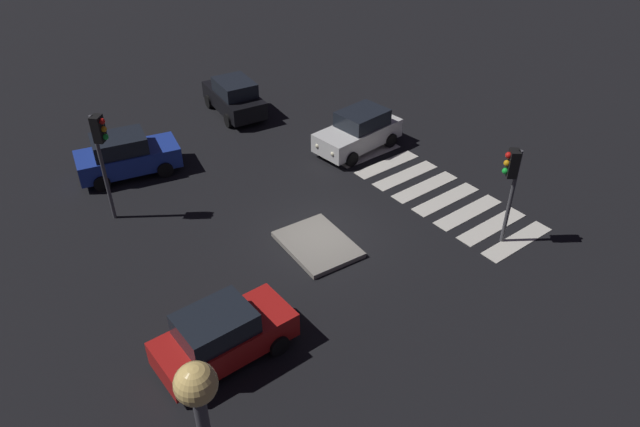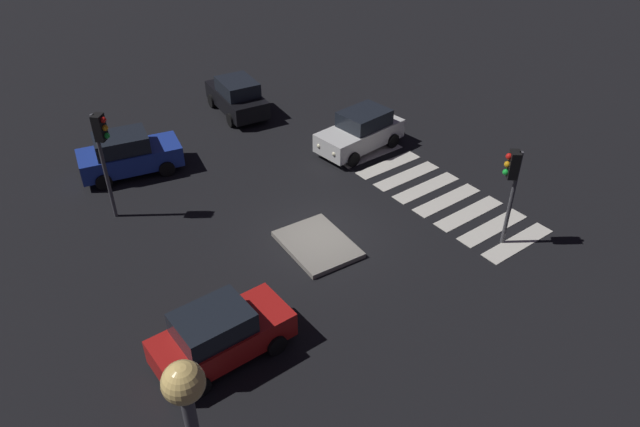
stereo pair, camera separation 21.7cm
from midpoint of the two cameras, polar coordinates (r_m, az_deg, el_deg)
name	(u,v)px [view 2 (the right image)]	position (r m, az deg, el deg)	size (l,w,h in m)	color
ground_plane	(320,236)	(21.62, 0.29, -2.17)	(80.00, 80.00, 0.00)	black
traffic_island	(317,244)	(21.07, 0.04, -3.00)	(3.05, 2.39, 0.18)	gray
car_blue	(128,154)	(26.13, -17.77, 5.48)	(2.63, 4.42, 1.83)	#1E389E
car_white	(361,131)	(26.81, 4.18, 7.90)	(2.25, 4.27, 1.81)	silver
car_red	(221,334)	(17.02, -9.20, -11.43)	(1.92, 4.03, 1.74)	red
car_black	(237,97)	(30.41, -7.81, 11.10)	(4.34, 2.37, 1.82)	black
traffic_light_north	(102,141)	(22.25, -20.01, 6.54)	(0.54, 0.54, 4.25)	#47474C
traffic_light_south	(512,175)	(20.77, 18.30, 3.50)	(0.54, 0.53, 3.71)	#47474C
crosswalk_near	(426,188)	(24.70, 10.44, 2.46)	(9.90, 3.20, 0.02)	silver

